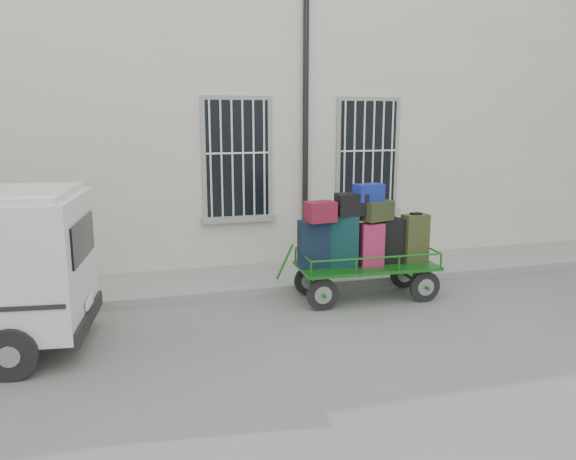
% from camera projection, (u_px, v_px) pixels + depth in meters
% --- Properties ---
extents(ground, '(80.00, 80.00, 0.00)m').
position_uv_depth(ground, '(304.00, 322.00, 8.47)').
color(ground, '#61615C').
rests_on(ground, ground).
extents(building, '(24.00, 5.15, 6.00)m').
position_uv_depth(building, '(233.00, 118.00, 13.05)').
color(building, beige).
rests_on(building, ground).
extents(sidewalk, '(24.00, 1.70, 0.15)m').
position_uv_depth(sidewalk, '(268.00, 278.00, 10.53)').
color(sidewalk, gray).
rests_on(sidewalk, ground).
extents(luggage_cart, '(2.74, 1.14, 1.96)m').
position_uv_depth(luggage_cart, '(362.00, 243.00, 9.34)').
color(luggage_cart, black).
rests_on(luggage_cart, ground).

